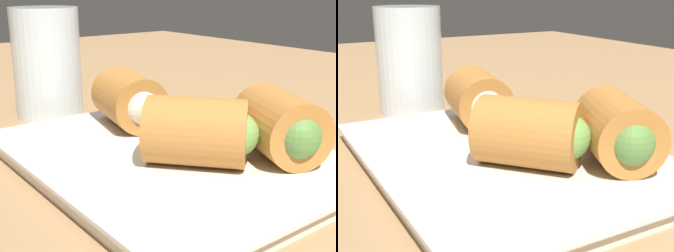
# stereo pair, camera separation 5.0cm
# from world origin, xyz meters

# --- Properties ---
(table_surface) EXTENTS (1.80, 1.40, 0.02)m
(table_surface) POSITION_xyz_m (0.00, 0.00, 0.01)
(table_surface) COLOR #A87F54
(table_surface) RESTS_ON ground
(serving_plate) EXTENTS (0.28, 0.21, 0.01)m
(serving_plate) POSITION_xyz_m (0.00, -0.02, 0.03)
(serving_plate) COLOR silver
(serving_plate) RESTS_ON table_surface
(roll_front_left) EXTENTS (0.08, 0.06, 0.05)m
(roll_front_left) POSITION_xyz_m (0.07, -0.03, 0.06)
(roll_front_left) COLOR #B77533
(roll_front_left) RESTS_ON serving_plate
(roll_front_right) EXTENTS (0.09, 0.09, 0.05)m
(roll_front_right) POSITION_xyz_m (-0.04, -0.02, 0.06)
(roll_front_right) COLOR #B77533
(roll_front_right) RESTS_ON serving_plate
(roll_back_left) EXTENTS (0.09, 0.08, 0.05)m
(roll_back_left) POSITION_xyz_m (-0.07, -0.08, 0.06)
(roll_back_left) COLOR #B77533
(roll_back_left) RESTS_ON serving_plate
(spoon) EXTENTS (0.15, 0.08, 0.01)m
(spoon) POSITION_xyz_m (-0.01, -0.17, 0.03)
(spoon) COLOR silver
(spoon) RESTS_ON table_surface
(drinking_glass) EXTENTS (0.07, 0.07, 0.12)m
(drinking_glass) POSITION_xyz_m (0.21, -0.01, 0.08)
(drinking_glass) COLOR silver
(drinking_glass) RESTS_ON table_surface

